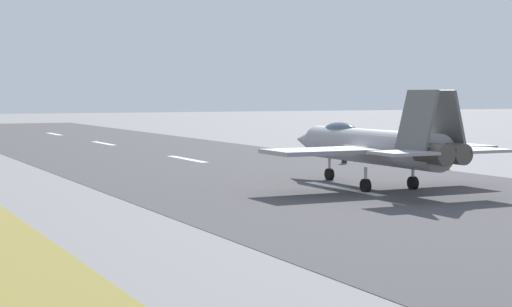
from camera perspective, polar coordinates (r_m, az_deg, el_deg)
name	(u,v)px	position (r m, az deg, el deg)	size (l,w,h in m)	color
ground_plane	(343,189)	(49.93, 5.78, -2.34)	(400.00, 400.00, 0.00)	gray
runway_strip	(343,189)	(49.91, 5.79, -2.33)	(240.00, 26.00, 0.02)	#454346
fighter_jet	(371,145)	(50.54, 7.62, 0.54)	(16.95, 14.02, 5.68)	#949299
crew_person	(344,153)	(68.17, 5.86, 0.06)	(0.31, 0.70, 1.69)	#1E2338
marker_cone_mid	(447,166)	(63.21, 12.54, -0.84)	(0.44, 0.44, 0.55)	orange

